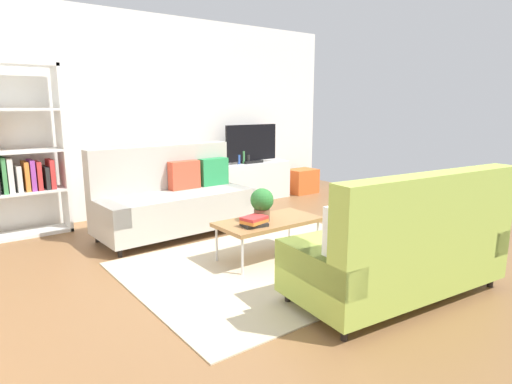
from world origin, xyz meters
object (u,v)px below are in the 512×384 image
(couch_green, at_px, (402,248))
(bottle_1, at_px, (244,157))
(coffee_table, at_px, (268,222))
(vase_1, at_px, (228,160))
(potted_plant, at_px, (262,203))
(table_book_0, at_px, (254,224))
(tv_console, at_px, (251,181))
(bookshelf, at_px, (12,158))
(storage_trunk, at_px, (302,181))
(vase_0, at_px, (220,159))
(tv, at_px, (251,144))
(bottle_0, at_px, (239,159))
(couch_beige, at_px, (174,199))
(bottle_2, at_px, (248,159))

(couch_green, xyz_separation_m, bottle_1, (1.11, 3.82, 0.30))
(coffee_table, xyz_separation_m, vase_1, (1.14, 2.49, 0.32))
(potted_plant, xyz_separation_m, table_book_0, (-0.18, -0.10, -0.18))
(tv_console, height_order, bottle_1, bottle_1)
(bookshelf, xyz_separation_m, storage_trunk, (4.64, -0.12, -0.76))
(vase_0, relative_size, vase_1, 1.23)
(tv, height_order, bottle_0, tv)
(tv_console, xyz_separation_m, potted_plant, (-1.64, -2.43, 0.29))
(couch_beige, bearing_deg, bottle_2, -154.74)
(bookshelf, relative_size, storage_trunk, 4.04)
(tv, xyz_separation_m, potted_plant, (-1.64, -2.41, -0.34))
(vase_0, bearing_deg, couch_green, -100.26)
(table_book_0, xyz_separation_m, bottle_1, (1.65, 2.50, 0.31))
(bookshelf, distance_m, storage_trunk, 4.70)
(bookshelf, xyz_separation_m, bottle_1, (3.36, -0.06, -0.23))
(potted_plant, distance_m, table_book_0, 0.27)
(tv, bearing_deg, potted_plant, -124.27)
(bottle_2, bearing_deg, potted_plant, -123.11)
(bookshelf, bearing_deg, bottle_0, -1.05)
(coffee_table, relative_size, bottle_0, 7.04)
(coffee_table, bearing_deg, couch_green, -79.03)
(bottle_2, bearing_deg, tv, 13.41)
(couch_beige, xyz_separation_m, bottle_2, (1.86, 0.98, 0.27))
(coffee_table, bearing_deg, tv_console, 57.36)
(couch_beige, xyz_separation_m, storage_trunk, (3.05, 0.92, -0.23))
(bottle_0, relative_size, bottle_1, 0.74)
(bottle_1, bearing_deg, couch_beige, -151.15)
(couch_green, relative_size, storage_trunk, 3.80)
(coffee_table, xyz_separation_m, potted_plant, (-0.08, 0.01, 0.22))
(tv_console, relative_size, table_book_0, 5.83)
(bookshelf, distance_m, bottle_2, 3.46)
(bookshelf, relative_size, vase_0, 11.01)
(coffee_table, distance_m, vase_1, 2.76)
(storage_trunk, distance_m, vase_0, 1.76)
(tv, height_order, storage_trunk, tv)
(couch_green, xyz_separation_m, bottle_0, (1.02, 3.82, 0.27))
(couch_green, height_order, tv, tv)
(couch_beige, xyz_separation_m, vase_1, (1.52, 1.07, 0.27))
(storage_trunk, height_order, bottle_1, bottle_1)
(tv_console, xyz_separation_m, vase_1, (-0.42, 0.05, 0.40))
(coffee_table, xyz_separation_m, bottle_1, (1.39, 2.40, 0.35))
(couch_green, distance_m, vase_0, 3.98)
(tv_console, distance_m, vase_1, 0.58)
(storage_trunk, height_order, bottle_2, bottle_2)
(bottle_1, bearing_deg, bookshelf, 178.98)
(vase_0, height_order, bottle_2, vase_0)
(couch_beige, relative_size, couch_green, 0.98)
(couch_green, xyz_separation_m, tv_console, (1.29, 3.86, -0.13))
(coffee_table, height_order, bottle_1, bottle_1)
(coffee_table, xyz_separation_m, tv_console, (1.56, 2.44, -0.07))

